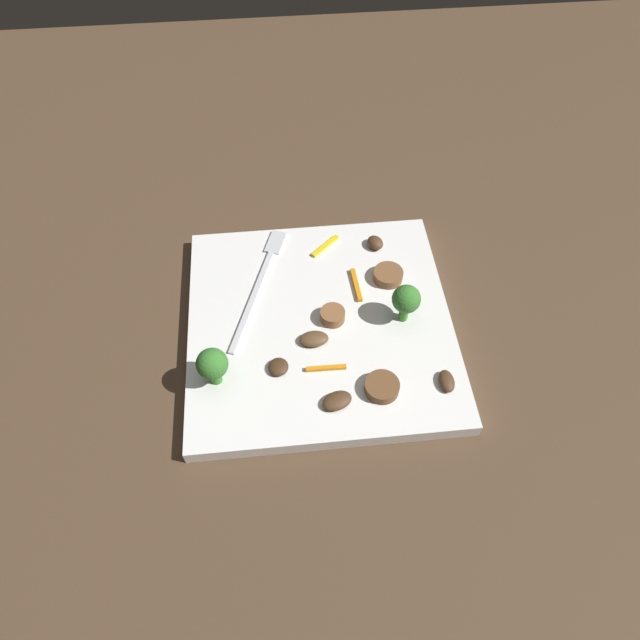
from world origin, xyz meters
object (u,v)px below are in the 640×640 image
object	(u,v)px
broccoli_floret_1	(406,300)
pepper_strip_0	(325,246)
plate	(320,325)
mushroom_1	(278,367)
sausage_slice_0	(382,387)
sausage_slice_2	(333,315)
mushroom_0	(314,339)
broccoli_floret_0	(212,365)
pepper_strip_1	(356,285)
mushroom_2	(337,401)
pepper_strip_2	(323,368)
mushroom_4	(375,243)
sausage_slice_1	(388,275)
fork	(261,279)
mushroom_3	(447,381)

from	to	relation	value
broccoli_floret_1	pepper_strip_0	bearing A→B (deg)	32.73
plate	mushroom_1	distance (m)	0.08
sausage_slice_0	sausage_slice_2	distance (m)	0.10
mushroom_0	pepper_strip_0	world-z (taller)	mushroom_0
plate	broccoli_floret_1	size ratio (longest dim) A/B	5.81
plate	pepper_strip_0	bearing A→B (deg)	-8.98
broccoli_floret_0	pepper_strip_0	size ratio (longest dim) A/B	1.08
mushroom_0	pepper_strip_1	world-z (taller)	mushroom_0
mushroom_1	pepper_strip_0	distance (m)	0.18
mushroom_2	pepper_strip_2	distance (m)	0.04
mushroom_1	broccoli_floret_0	bearing A→B (deg)	95.96
pepper_strip_2	sausage_slice_2	bearing A→B (deg)	-14.95
mushroom_4	pepper_strip_1	xyz separation A→B (m)	(-0.06, 0.03, -0.00)
sausage_slice_1	pepper_strip_0	bearing A→B (deg)	49.73
sausage_slice_1	pepper_strip_1	size ratio (longest dim) A/B	0.73
broccoli_floret_1	mushroom_0	size ratio (longest dim) A/B	1.59
fork	plate	bearing A→B (deg)	-116.60
broccoli_floret_1	pepper_strip_1	bearing A→B (deg)	41.88
pepper_strip_0	mushroom_1	bearing A→B (deg)	158.37
mushroom_1	mushroom_2	distance (m)	0.07
pepper_strip_0	pepper_strip_2	world-z (taller)	same
mushroom_0	mushroom_3	xyz separation A→B (m)	(-0.06, -0.13, -0.00)
broccoli_floret_0	pepper_strip_0	bearing A→B (deg)	-36.82
sausage_slice_1	mushroom_2	bearing A→B (deg)	153.39
broccoli_floret_1	mushroom_2	bearing A→B (deg)	138.97
mushroom_2	pepper_strip_2	bearing A→B (deg)	13.57
plate	pepper_strip_2	bearing A→B (deg)	177.21
sausage_slice_2	pepper_strip_0	size ratio (longest dim) A/B	0.62
broccoli_floret_1	mushroom_3	distance (m)	0.09
fork	mushroom_0	size ratio (longest dim) A/B	5.67
pepper_strip_0	pepper_strip_1	xyz separation A→B (m)	(-0.06, -0.03, 0.00)
mushroom_4	pepper_strip_2	xyz separation A→B (m)	(-0.16, 0.08, -0.00)
broccoli_floret_1	pepper_strip_1	world-z (taller)	broccoli_floret_1
sausage_slice_1	pepper_strip_2	distance (m)	0.14
mushroom_0	pepper_strip_1	xyz separation A→B (m)	(0.07, -0.05, -0.00)
mushroom_0	mushroom_1	distance (m)	0.05
sausage_slice_2	mushroom_3	xyz separation A→B (m)	(-0.09, -0.10, -0.00)
fork	sausage_slice_2	xyz separation A→B (m)	(-0.06, -0.07, 0.00)
broccoli_floret_0	sausage_slice_0	world-z (taller)	broccoli_floret_0
sausage_slice_0	pepper_strip_2	size ratio (longest dim) A/B	0.84
plate	mushroom_4	xyz separation A→B (m)	(0.10, -0.08, 0.01)
broccoli_floret_0	mushroom_4	world-z (taller)	broccoli_floret_0
mushroom_3	pepper_strip_1	size ratio (longest dim) A/B	0.55
pepper_strip_0	broccoli_floret_0	bearing A→B (deg)	143.18
fork	pepper_strip_0	world-z (taller)	same
mushroom_1	mushroom_2	xyz separation A→B (m)	(-0.04, -0.05, 0.00)
mushroom_0	mushroom_2	distance (m)	0.08
broccoli_floret_0	sausage_slice_2	bearing A→B (deg)	-62.84
plate	sausage_slice_0	distance (m)	0.11
plate	mushroom_3	xyz separation A→B (m)	(-0.09, -0.12, 0.01)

